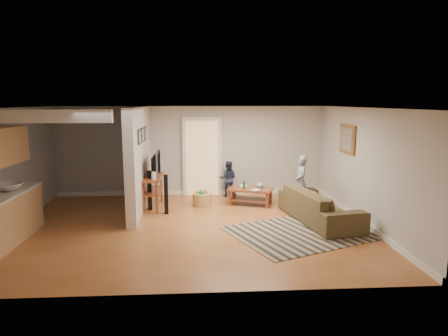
{
  "coord_description": "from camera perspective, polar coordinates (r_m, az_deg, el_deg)",
  "views": [
    {
      "loc": [
        0.21,
        -8.19,
        2.63
      ],
      "look_at": [
        0.79,
        0.93,
        1.1
      ],
      "focal_mm": 32.0,
      "sensor_mm": 36.0,
      "label": 1
    }
  ],
  "objects": [
    {
      "name": "ground",
      "position": [
        8.6,
        -4.92,
        -8.33
      ],
      "size": [
        7.5,
        7.5,
        0.0
      ],
      "primitive_type": "plane",
      "color": "brown",
      "rests_on": "ground"
    },
    {
      "name": "area_rug",
      "position": [
        8.38,
        11.44,
        -8.92
      ],
      "size": [
        3.45,
        3.04,
        0.01
      ],
      "primitive_type": "cube",
      "rotation": [
        0.0,
        0.0,
        0.4
      ],
      "color": "black",
      "rests_on": "ground"
    },
    {
      "name": "sofa",
      "position": [
        9.19,
        13.35,
        -7.39
      ],
      "size": [
        1.38,
        2.57,
        0.71
      ],
      "primitive_type": "imported",
      "rotation": [
        0.0,
        0.0,
        1.75
      ],
      "color": "#3F321F",
      "rests_on": "ground"
    },
    {
      "name": "coffee_table",
      "position": [
        10.29,
        3.88,
        -3.41
      ],
      "size": [
        1.25,
        0.97,
        0.65
      ],
      "rotation": [
        0.0,
        0.0,
        -0.35
      ],
      "color": "brown",
      "rests_on": "ground"
    },
    {
      "name": "toy_basket",
      "position": [
        10.2,
        -3.12,
        -4.4
      ],
      "size": [
        0.49,
        0.49,
        0.44
      ],
      "color": "olive",
      "rests_on": "ground"
    },
    {
      "name": "speaker_left",
      "position": [
        9.49,
        -8.27,
        -3.73
      ],
      "size": [
        0.1,
        0.1,
        0.95
      ],
      "primitive_type": "cube",
      "rotation": [
        0.0,
        0.0,
        0.07
      ],
      "color": "black",
      "rests_on": "ground"
    },
    {
      "name": "toddler",
      "position": [
        11.23,
        0.58,
        -4.04
      ],
      "size": [
        0.55,
        0.47,
        1.0
      ],
      "primitive_type": "imported",
      "rotation": [
        0.0,
        0.0,
        2.94
      ],
      "color": "#212B46",
      "rests_on": "ground"
    },
    {
      "name": "room_shell",
      "position": [
        8.79,
        -11.96,
        1.63
      ],
      "size": [
        7.54,
        6.02,
        2.52
      ],
      "color": "#A9A6A1",
      "rests_on": "ground"
    },
    {
      "name": "speaker_right",
      "position": [
        9.9,
        -10.59,
        -3.16
      ],
      "size": [
        0.12,
        0.12,
        0.98
      ],
      "primitive_type": "cube",
      "rotation": [
        0.0,
        0.0,
        0.21
      ],
      "color": "black",
      "rests_on": "ground"
    },
    {
      "name": "child",
      "position": [
        10.1,
        10.8,
        -5.76
      ],
      "size": [
        0.34,
        0.5,
        1.34
      ],
      "primitive_type": "imported",
      "rotation": [
        0.0,
        0.0,
        -1.62
      ],
      "color": "gray",
      "rests_on": "ground"
    },
    {
      "name": "tv_console",
      "position": [
        10.05,
        -10.13,
        -1.53
      ],
      "size": [
        0.49,
        1.29,
        1.1
      ],
      "rotation": [
        0.0,
        0.0,
        -0.01
      ],
      "color": "brown",
      "rests_on": "ground"
    }
  ]
}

